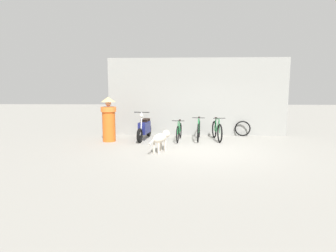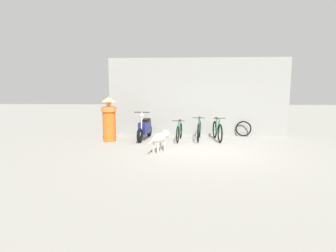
{
  "view_description": "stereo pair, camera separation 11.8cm",
  "coord_description": "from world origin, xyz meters",
  "px_view_note": "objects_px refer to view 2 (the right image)",
  "views": [
    {
      "loc": [
        -0.74,
        -8.13,
        1.86
      ],
      "look_at": [
        -1.15,
        1.03,
        0.65
      ],
      "focal_mm": 28.0,
      "sensor_mm": 36.0,
      "label": 1
    },
    {
      "loc": [
        -0.63,
        -8.12,
        1.86
      ],
      "look_at": [
        -1.15,
        1.03,
        0.65
      ],
      "focal_mm": 28.0,
      "sensor_mm": 36.0,
      "label": 2
    }
  ],
  "objects_px": {
    "spare_tire_left": "(243,129)",
    "bicycle_2": "(217,131)",
    "person_in_robes": "(109,118)",
    "stray_dog": "(161,138)",
    "bicycle_0": "(179,132)",
    "motorcycle": "(145,128)",
    "bicycle_1": "(199,130)"
  },
  "relations": [
    {
      "from": "motorcycle",
      "to": "bicycle_1",
      "type": "bearing_deg",
      "value": 98.12
    },
    {
      "from": "bicycle_1",
      "to": "stray_dog",
      "type": "relative_size",
      "value": 1.62
    },
    {
      "from": "stray_dog",
      "to": "spare_tire_left",
      "type": "distance_m",
      "value": 4.4
    },
    {
      "from": "bicycle_1",
      "to": "stray_dog",
      "type": "distance_m",
      "value": 2.49
    },
    {
      "from": "bicycle_1",
      "to": "bicycle_2",
      "type": "relative_size",
      "value": 1.09
    },
    {
      "from": "bicycle_0",
      "to": "person_in_robes",
      "type": "xyz_separation_m",
      "value": [
        -2.63,
        -0.28,
        0.53
      ]
    },
    {
      "from": "bicycle_2",
      "to": "person_in_robes",
      "type": "bearing_deg",
      "value": -88.67
    },
    {
      "from": "bicycle_0",
      "to": "bicycle_2",
      "type": "relative_size",
      "value": 0.97
    },
    {
      "from": "bicycle_0",
      "to": "bicycle_2",
      "type": "bearing_deg",
      "value": 101.94
    },
    {
      "from": "bicycle_0",
      "to": "bicycle_1",
      "type": "relative_size",
      "value": 0.89
    },
    {
      "from": "motorcycle",
      "to": "spare_tire_left",
      "type": "height_order",
      "value": "motorcycle"
    },
    {
      "from": "motorcycle",
      "to": "spare_tire_left",
      "type": "relative_size",
      "value": 2.98
    },
    {
      "from": "bicycle_0",
      "to": "spare_tire_left",
      "type": "distance_m",
      "value": 2.88
    },
    {
      "from": "spare_tire_left",
      "to": "bicycle_0",
      "type": "bearing_deg",
      "value": -157.69
    },
    {
      "from": "motorcycle",
      "to": "stray_dog",
      "type": "xyz_separation_m",
      "value": [
        0.79,
        -2.06,
        -0.0
      ]
    },
    {
      "from": "motorcycle",
      "to": "stray_dog",
      "type": "bearing_deg",
      "value": 28.0
    },
    {
      "from": "bicycle_1",
      "to": "spare_tire_left",
      "type": "distance_m",
      "value": 2.1
    },
    {
      "from": "motorcycle",
      "to": "stray_dog",
      "type": "distance_m",
      "value": 2.21
    },
    {
      "from": "motorcycle",
      "to": "bicycle_2",
      "type": "bearing_deg",
      "value": 96.83
    },
    {
      "from": "bicycle_1",
      "to": "spare_tire_left",
      "type": "height_order",
      "value": "bicycle_1"
    },
    {
      "from": "bicycle_1",
      "to": "bicycle_2",
      "type": "xyz_separation_m",
      "value": [
        0.69,
        -0.05,
        -0.01
      ]
    },
    {
      "from": "bicycle_0",
      "to": "motorcycle",
      "type": "xyz_separation_m",
      "value": [
        -1.35,
        0.15,
        0.1
      ]
    },
    {
      "from": "stray_dog",
      "to": "spare_tire_left",
      "type": "height_order",
      "value": "spare_tire_left"
    },
    {
      "from": "bicycle_1",
      "to": "motorcycle",
      "type": "height_order",
      "value": "motorcycle"
    },
    {
      "from": "bicycle_2",
      "to": "stray_dog",
      "type": "xyz_separation_m",
      "value": [
        -2.01,
        -2.06,
        0.07
      ]
    },
    {
      "from": "person_in_robes",
      "to": "spare_tire_left",
      "type": "relative_size",
      "value": 2.58
    },
    {
      "from": "bicycle_0",
      "to": "person_in_robes",
      "type": "relative_size",
      "value": 0.96
    },
    {
      "from": "bicycle_1",
      "to": "stray_dog",
      "type": "height_order",
      "value": "bicycle_1"
    },
    {
      "from": "person_in_robes",
      "to": "stray_dog",
      "type": "bearing_deg",
      "value": 155.93
    },
    {
      "from": "bicycle_0",
      "to": "person_in_robes",
      "type": "bearing_deg",
      "value": -77.55
    },
    {
      "from": "person_in_robes",
      "to": "spare_tire_left",
      "type": "bearing_deg",
      "value": -151.29
    },
    {
      "from": "spare_tire_left",
      "to": "bicycle_2",
      "type": "bearing_deg",
      "value": -141.84
    }
  ]
}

